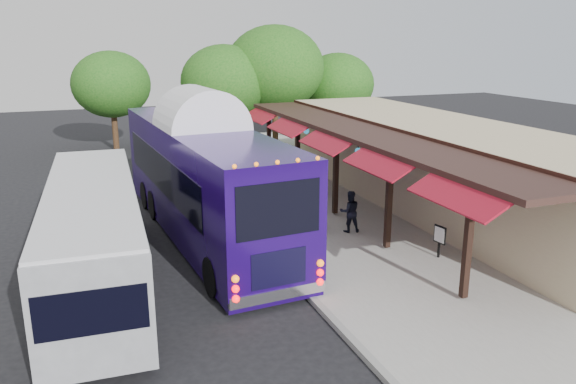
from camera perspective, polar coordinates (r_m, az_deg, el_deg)
name	(u,v)px	position (r m, az deg, el deg)	size (l,w,h in m)	color
ground	(280,269)	(17.63, -0.78, -7.84)	(90.00, 90.00, 0.00)	black
sidewalk	(362,213)	(22.98, 7.52, -2.15)	(10.00, 40.00, 0.15)	#9E9B93
curb	(245,227)	(21.16, -4.40, -3.61)	(0.20, 40.00, 0.16)	gray
station_shelter	(435,164)	(24.28, 14.73, 2.76)	(8.15, 20.00, 3.60)	tan
coach_bus	(203,174)	(20.17, -8.59, 1.82)	(3.72, 13.38, 4.24)	#1E0755
city_bus	(94,231)	(16.92, -19.13, -3.81)	(2.90, 11.11, 2.96)	gray
ped_a	(318,203)	(20.65, 3.11, -1.12)	(0.68, 0.45, 1.87)	black
ped_b	(350,211)	(20.32, 6.29, -1.98)	(0.74, 0.58, 1.53)	black
ped_c	(224,172)	(25.82, -6.55, 2.02)	(1.02, 0.42, 1.74)	black
ped_d	(272,161)	(27.85, -1.67, 3.14)	(1.14, 0.65, 1.76)	black
sign_board	(440,236)	(18.50, 15.16, -4.36)	(0.13, 0.48, 1.06)	black
tree_left	(224,82)	(34.03, -6.48, 11.03)	(5.16, 5.16, 6.60)	#382314
tree_mid	(275,68)	(35.05, -1.34, 12.49)	(6.04, 6.04, 7.74)	#382314
tree_right	(338,84)	(37.20, 5.06, 10.84)	(4.71, 4.71, 6.03)	#382314
tree_far	(111,84)	(37.21, -17.51, 10.38)	(4.84, 4.84, 6.20)	#382314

